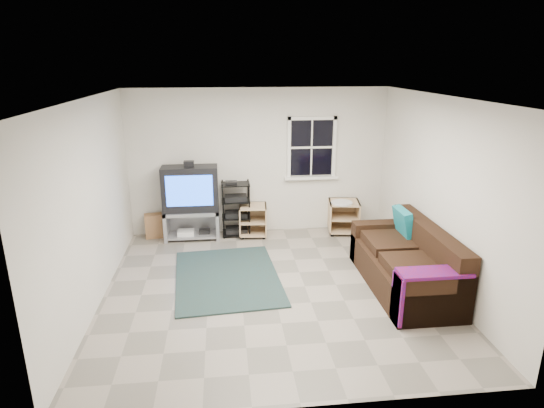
{
  "coord_description": "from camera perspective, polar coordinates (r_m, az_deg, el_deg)",
  "views": [
    {
      "loc": [
        -0.64,
        -5.65,
        3.03
      ],
      "look_at": [
        0.03,
        0.4,
        1.11
      ],
      "focal_mm": 30.0,
      "sensor_mm": 36.0,
      "label": 1
    }
  ],
  "objects": [
    {
      "name": "av_rack",
      "position": [
        8.18,
        -4.52,
        -1.03
      ],
      "size": [
        0.5,
        0.36,
        1.0
      ],
      "color": "black",
      "rests_on": "ground"
    },
    {
      "name": "side_table_left",
      "position": [
        8.22,
        -2.39,
        -1.88
      ],
      "size": [
        0.52,
        0.52,
        0.57
      ],
      "rotation": [
        0.0,
        0.0,
        -0.08
      ],
      "color": "tan",
      "rests_on": "ground"
    },
    {
      "name": "room",
      "position": [
        8.23,
        4.97,
        6.58
      ],
      "size": [
        4.6,
        4.62,
        4.6
      ],
      "color": "gray",
      "rests_on": "ground"
    },
    {
      "name": "shag_rug",
      "position": [
        6.76,
        -5.64,
        -9.09
      ],
      "size": [
        1.62,
        2.13,
        0.02
      ],
      "primitive_type": "cube",
      "rotation": [
        0.0,
        0.0,
        0.08
      ],
      "color": "black",
      "rests_on": "ground"
    },
    {
      "name": "sofa",
      "position": [
        6.61,
        16.58,
        -7.29
      ],
      "size": [
        0.93,
        2.1,
        0.96
      ],
      "color": "black",
      "rests_on": "ground"
    },
    {
      "name": "side_table_right",
      "position": [
        8.43,
        8.92,
        -1.26
      ],
      "size": [
        0.61,
        0.61,
        0.62
      ],
      "rotation": [
        0.0,
        0.0,
        -0.15
      ],
      "color": "tan",
      "rests_on": "ground"
    },
    {
      "name": "paper_bag",
      "position": [
        8.39,
        -14.62,
        -2.66
      ],
      "size": [
        0.33,
        0.24,
        0.43
      ],
      "primitive_type": "cube",
      "rotation": [
        0.0,
        0.0,
        0.16
      ],
      "color": "#976843",
      "rests_on": "ground"
    },
    {
      "name": "tv_unit",
      "position": [
        8.04,
        -10.17,
        0.93
      ],
      "size": [
        0.96,
        0.48,
        1.41
      ],
      "color": "gray",
      "rests_on": "ground"
    }
  ]
}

